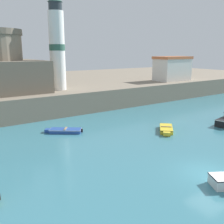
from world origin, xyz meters
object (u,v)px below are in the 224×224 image
object	(u,v)px
dinghy_yellow_0	(166,129)
dinghy_blue_5	(65,130)
lighthouse	(57,46)
harbor_shed_mid_row	(172,68)

from	to	relation	value
dinghy_yellow_0	dinghy_blue_5	xyz separation A→B (m)	(-9.76, 6.22, -0.03)
dinghy_yellow_0	lighthouse	bearing A→B (deg)	106.50
dinghy_yellow_0	dinghy_blue_5	size ratio (longest dim) A/B	0.89
dinghy_yellow_0	harbor_shed_mid_row	size ratio (longest dim) A/B	0.46
lighthouse	harbor_shed_mid_row	xyz separation A→B (m)	(24.00, -1.05, -4.15)
harbor_shed_mid_row	lighthouse	bearing A→B (deg)	177.49
lighthouse	harbor_shed_mid_row	distance (m)	24.38
dinghy_blue_5	harbor_shed_mid_row	world-z (taller)	harbor_shed_mid_row
dinghy_blue_5	harbor_shed_mid_row	distance (m)	30.83
lighthouse	harbor_shed_mid_row	bearing A→B (deg)	-2.51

